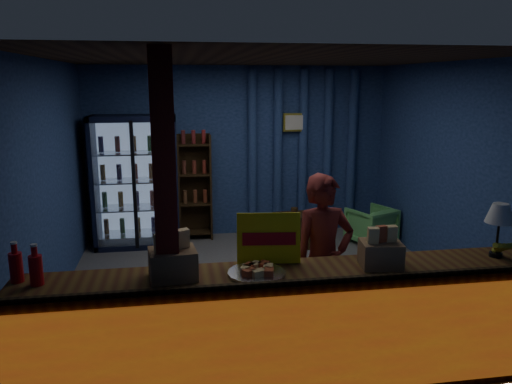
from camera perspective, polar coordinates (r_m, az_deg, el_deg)
ground at (r=5.96m, az=0.89°, el=-10.82°), size 4.60×4.60×0.00m
room_walls at (r=5.53m, az=0.95°, el=4.27°), size 4.60×4.60×4.60m
counter at (r=4.08m, az=5.81°, el=-15.13°), size 4.40×0.57×0.99m
support_post at (r=3.65m, az=-10.13°, el=-4.63°), size 0.16×0.16×2.60m
beverage_cooler at (r=7.47m, az=-13.53°, el=1.14°), size 1.20×0.62×1.90m
bottle_shelf at (r=7.61m, az=-7.02°, el=0.54°), size 0.50×0.28×1.60m
curtain_folds at (r=7.85m, az=5.38°, el=4.69°), size 1.74×0.14×2.50m
framed_picture at (r=7.73m, az=4.44°, el=7.94°), size 0.36×0.04×0.28m
shopkeeper at (r=4.56m, az=7.69°, el=-7.79°), size 0.63×0.46×1.58m
green_chair at (r=7.63m, az=13.02°, el=-3.72°), size 0.77×0.78×0.54m
side_table at (r=7.28m, az=4.37°, el=-4.39°), size 0.57×0.43×0.59m
yellow_sign at (r=3.96m, az=1.46°, el=-5.30°), size 0.51×0.16×0.40m
soda_bottles at (r=3.94m, az=-24.81°, el=-7.80°), size 0.25×0.17×0.30m
snack_box_left at (r=3.73m, az=-9.49°, el=-7.86°), size 0.37×0.31×0.35m
snack_box_centre at (r=4.02m, az=14.07°, el=-6.69°), size 0.34×0.29×0.33m
pastry_tray at (r=3.77m, az=0.06°, el=-9.08°), size 0.44×0.44×0.07m
table_lamp at (r=4.50m, az=26.10°, el=-2.41°), size 0.23×0.23×0.45m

